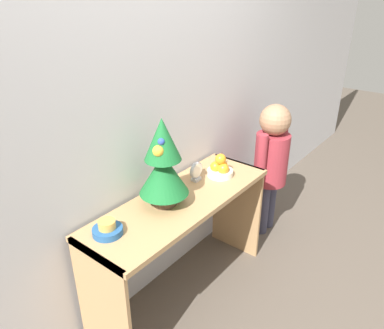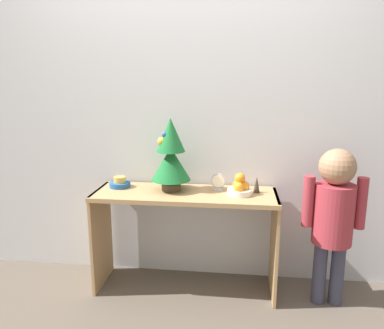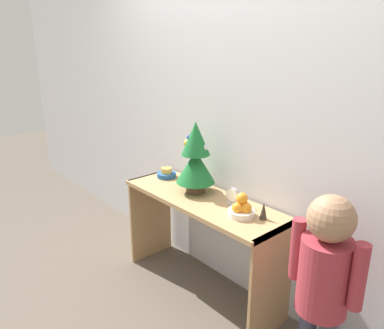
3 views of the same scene
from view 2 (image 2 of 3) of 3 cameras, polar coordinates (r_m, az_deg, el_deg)
The scene contains 9 objects.
ground_plane at distance 2.68m, azimuth -1.66°, elevation -20.49°, with size 12.00×12.00×0.00m, color brown.
back_wall at distance 2.72m, azimuth -0.33°, elevation 8.17°, with size 7.00×0.05×2.50m, color silver.
console_table at distance 2.61m, azimuth -1.04°, elevation -7.55°, with size 1.25×0.43×0.72m.
mini_tree at distance 2.55m, azimuth -3.25°, elevation 1.49°, with size 0.27×0.27×0.50m.
fruit_bowl at distance 2.51m, azimuth 7.32°, elevation -3.50°, with size 0.16×0.16×0.15m.
singing_bowl at distance 2.72m, azimuth -10.92°, elevation -2.82°, with size 0.15×0.15×0.08m.
desk_clock at distance 2.59m, azimuth 4.05°, elevation -2.70°, with size 0.10×0.04×0.12m.
figurine at distance 2.58m, azimuth 9.82°, elevation -3.06°, with size 0.05×0.05×0.11m.
child_figure at distance 2.57m, azimuth 20.78°, elevation -6.57°, with size 0.39×0.25×1.05m.
Camera 2 is at (0.34, -2.21, 1.46)m, focal length 35.00 mm.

